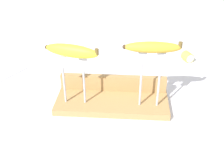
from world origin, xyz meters
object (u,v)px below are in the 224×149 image
object	(u,v)px
fork_stand_left	(74,76)
banana_raised_right	(153,47)
banana_raised_left	(72,51)
fork_fallen_near	(4,79)
fork_stand_right	(150,75)
banana_chunk_near	(188,57)

from	to	relation	value
fork_stand_left	banana_raised_right	xyz separation A→B (m)	(0.24, -0.00, 0.11)
banana_raised_right	banana_raised_left	bearing A→B (deg)	180.00
banana_raised_right	fork_fallen_near	world-z (taller)	banana_raised_right
banana_raised_right	fork_stand_right	bearing A→B (deg)	1.87
fork_stand_left	banana_chunk_near	size ratio (longest dim) A/B	2.94
banana_raised_right	fork_fallen_near	xyz separation A→B (m)	(-0.57, 0.16, -0.23)
fork_stand_right	banana_chunk_near	bearing A→B (deg)	63.23
fork_stand_right	banana_raised_right	world-z (taller)	banana_raised_right
banana_chunk_near	fork_stand_left	bearing A→B (deg)	-139.01
fork_stand_right	fork_fallen_near	xyz separation A→B (m)	(-0.57, 0.16, -0.13)
fork_stand_right	fork_fallen_near	world-z (taller)	fork_stand_right
fork_stand_left	fork_fallen_near	bearing A→B (deg)	153.72
fork_fallen_near	banana_raised_right	bearing A→B (deg)	-15.64
fork_stand_left	fork_fallen_near	distance (m)	0.38
fork_stand_left	banana_chunk_near	world-z (taller)	fork_stand_left
banana_chunk_near	banana_raised_right	bearing A→B (deg)	-116.78
banana_chunk_near	fork_fallen_near	bearing A→B (deg)	-163.73
banana_raised_left	banana_raised_right	bearing A→B (deg)	-0.00
banana_raised_right	banana_chunk_near	distance (m)	0.47
fork_stand_left	fork_fallen_near	size ratio (longest dim) A/B	1.00
banana_raised_right	banana_chunk_near	size ratio (longest dim) A/B	3.07
fork_stand_right	banana_raised_left	xyz separation A→B (m)	(-0.25, 0.00, 0.08)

